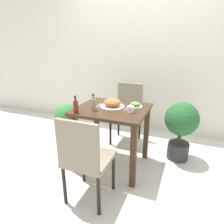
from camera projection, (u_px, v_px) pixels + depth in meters
ground_plane at (112, 164)px, 2.60m from camera, size 16.00×16.00×0.00m
wall_back at (141, 54)px, 3.29m from camera, size 8.00×0.05×2.60m
dining_table at (112, 119)px, 2.39m from camera, size 0.83×0.72×0.77m
chair_near at (85, 156)px, 1.82m from camera, size 0.42×0.42×0.90m
chair_far at (127, 110)px, 3.08m from camera, size 0.42×0.42×0.90m
food_plate at (112, 103)px, 2.37m from camera, size 0.29×0.29×0.10m
side_plate at (136, 105)px, 2.38m from camera, size 0.17×0.17×0.06m
drink_cup at (131, 109)px, 2.19m from camera, size 0.08×0.08×0.07m
sauce_bottle at (93, 104)px, 2.25m from camera, size 0.05×0.05×0.19m
condiment_bottle at (76, 106)px, 2.17m from camera, size 0.05×0.05×0.19m
fork_utensil at (99, 105)px, 2.45m from camera, size 0.03×0.18×0.00m
spoon_utensil at (126, 108)px, 2.32m from camera, size 0.01×0.18×0.00m
potted_plant_left at (67, 123)px, 2.88m from camera, size 0.35×0.35×0.68m
potted_plant_right at (181, 125)px, 2.57m from camera, size 0.43×0.43×0.79m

